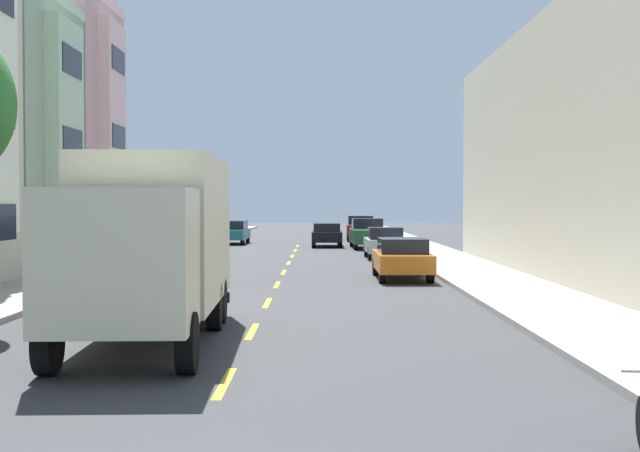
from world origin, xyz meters
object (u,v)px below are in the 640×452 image
parked_sedan_orange (402,258)px  parked_wagon_teal (233,231)px  delivery_box_truck (152,237)px  parked_hatchback_silver (385,243)px  parked_pickup_forest (369,234)px  parked_pickup_charcoal (148,257)px  parked_wagon_sky (190,244)px  moving_black_sedan (327,234)px  parked_pickup_burgundy (361,229)px

parked_sedan_orange → parked_wagon_teal: parked_wagon_teal is taller
delivery_box_truck → parked_hatchback_silver: (6.26, 24.09, -1.22)m
parked_pickup_forest → parked_pickup_charcoal: (-8.67, -21.13, 0.00)m
parked_sedan_orange → parked_pickup_charcoal: bearing=-175.4°
parked_wagon_sky → parked_pickup_forest: bearing=52.7°
parked_pickup_charcoal → moving_black_sedan: bearing=74.9°
parked_pickup_charcoal → parked_hatchback_silver: bearing=52.7°
parked_pickup_forest → parked_wagon_teal: bearing=147.6°
parked_wagon_teal → parked_sedan_orange: bearing=-71.8°
parked_wagon_sky → parked_pickup_charcoal: parked_pickup_charcoal is taller
parked_wagon_sky → parked_pickup_charcoal: 9.68m
parked_wagon_teal → parked_pickup_charcoal: 26.51m
delivery_box_truck → parked_sedan_orange: (6.03, 13.14, -1.23)m
parked_hatchback_silver → parked_sedan_orange: (-0.23, -10.95, -0.01)m
parked_wagon_teal → parked_pickup_forest: (8.50, -5.38, 0.02)m
delivery_box_truck → parked_pickup_forest: bearing=79.8°
parked_sedan_orange → parked_pickup_charcoal: parked_pickup_charcoal is taller
delivery_box_truck → parked_pickup_charcoal: (-2.63, 12.45, -1.15)m
parked_pickup_forest → parked_pickup_charcoal: size_ratio=1.00×
parked_pickup_charcoal → parked_pickup_burgundy: same height
delivery_box_truck → parked_wagon_sky: (-2.68, 22.13, -1.17)m
parked_pickup_forest → moving_black_sedan: 3.10m
parked_hatchback_silver → moving_black_sedan: (-2.65, 11.39, -0.01)m
parked_hatchback_silver → parked_pickup_burgundy: 19.96m
parked_hatchback_silver → parked_pickup_burgundy: (-0.16, 19.96, 0.07)m
parked_sedan_orange → parked_wagon_sky: parked_wagon_sky is taller
parked_hatchback_silver → parked_pickup_forest: bearing=91.3°
parked_wagon_sky → parked_wagon_teal: (0.23, 16.83, 0.00)m
parked_hatchback_silver → parked_wagon_teal: bearing=120.4°
parked_hatchback_silver → parked_sedan_orange: bearing=-91.2°
parked_pickup_forest → parked_pickup_burgundy: 10.48m
parked_wagon_teal → parked_pickup_burgundy: bearing=30.8°
delivery_box_truck → parked_wagon_sky: delivery_box_truck is taller
parked_wagon_sky → parked_pickup_forest: parked_pickup_forest is taller
parked_pickup_charcoal → parked_wagon_sky: bearing=90.3°
parked_pickup_forest → parked_wagon_sky: bearing=-127.3°
parked_wagon_sky → parked_wagon_teal: same height
parked_hatchback_silver → parked_pickup_charcoal: bearing=-127.3°
parked_sedan_orange → parked_pickup_burgundy: size_ratio=0.84×
parked_hatchback_silver → parked_wagon_teal: size_ratio=0.85×
parked_pickup_charcoal → parked_wagon_teal: bearing=89.6°
delivery_box_truck → parked_hatchback_silver: 24.92m
delivery_box_truck → parked_wagon_sky: size_ratio=1.66×
parked_wagon_teal → parked_hatchback_silver: bearing=-59.6°
parked_hatchback_silver → parked_pickup_burgundy: parked_pickup_burgundy is taller
parked_wagon_sky → parked_wagon_teal: size_ratio=0.99×
parked_pickup_forest → moving_black_sedan: (-2.44, 1.91, -0.08)m
delivery_box_truck → parked_hatchback_silver: size_ratio=1.95×
parked_hatchback_silver → moving_black_sedan: bearing=103.1°
parked_sedan_orange → parked_wagon_sky: 12.51m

